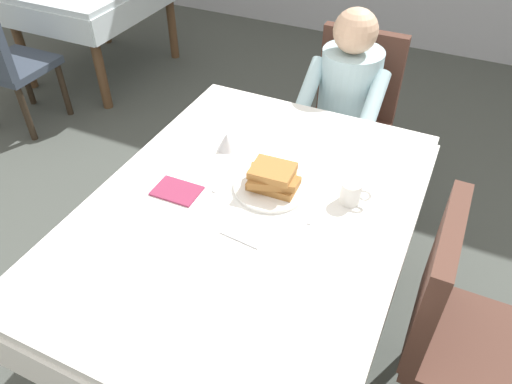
# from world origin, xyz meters

# --- Properties ---
(ground_plane) EXTENTS (14.00, 14.00, 0.00)m
(ground_plane) POSITION_xyz_m (0.00, 0.00, 0.00)
(ground_plane) COLOR #474C47
(dining_table_main) EXTENTS (1.12, 1.52, 0.74)m
(dining_table_main) POSITION_xyz_m (0.00, 0.00, 0.65)
(dining_table_main) COLOR white
(dining_table_main) RESTS_ON ground
(chair_diner) EXTENTS (0.44, 0.45, 0.93)m
(chair_diner) POSITION_xyz_m (0.06, 1.17, 0.53)
(chair_diner) COLOR #4C2D23
(chair_diner) RESTS_ON ground
(diner_person) EXTENTS (0.40, 0.43, 1.12)m
(diner_person) POSITION_xyz_m (0.06, 1.01, 0.67)
(diner_person) COLOR silver
(diner_person) RESTS_ON ground
(chair_right_side) EXTENTS (0.45, 0.44, 0.93)m
(chair_right_side) POSITION_xyz_m (0.77, 0.00, 0.53)
(chair_right_side) COLOR #4C2D23
(chair_right_side) RESTS_ON ground
(plate_breakfast) EXTENTS (0.28, 0.28, 0.02)m
(plate_breakfast) POSITION_xyz_m (0.04, 0.13, 0.75)
(plate_breakfast) COLOR white
(plate_breakfast) RESTS_ON dining_table_main
(breakfast_stack) EXTENTS (0.20, 0.18, 0.09)m
(breakfast_stack) POSITION_xyz_m (0.04, 0.13, 0.80)
(breakfast_stack) COLOR #A36B33
(breakfast_stack) RESTS_ON plate_breakfast
(cup_coffee) EXTENTS (0.11, 0.08, 0.08)m
(cup_coffee) POSITION_xyz_m (0.32, 0.19, 0.78)
(cup_coffee) COLOR white
(cup_coffee) RESTS_ON dining_table_main
(syrup_pitcher) EXTENTS (0.08, 0.08, 0.07)m
(syrup_pitcher) POSITION_xyz_m (-0.23, 0.29, 0.78)
(syrup_pitcher) COLOR silver
(syrup_pitcher) RESTS_ON dining_table_main
(fork_left_of_plate) EXTENTS (0.02, 0.18, 0.00)m
(fork_left_of_plate) POSITION_xyz_m (-0.15, 0.11, 0.74)
(fork_left_of_plate) COLOR silver
(fork_left_of_plate) RESTS_ON dining_table_main
(knife_right_of_plate) EXTENTS (0.02, 0.20, 0.00)m
(knife_right_of_plate) POSITION_xyz_m (0.23, 0.11, 0.74)
(knife_right_of_plate) COLOR silver
(knife_right_of_plate) RESTS_ON dining_table_main
(spoon_near_edge) EXTENTS (0.15, 0.03, 0.00)m
(spoon_near_edge) POSITION_xyz_m (0.05, -0.15, 0.74)
(spoon_near_edge) COLOR silver
(spoon_near_edge) RESTS_ON dining_table_main
(napkin_folded) EXTENTS (0.17, 0.12, 0.01)m
(napkin_folded) POSITION_xyz_m (-0.27, -0.03, 0.74)
(napkin_folded) COLOR #8C2D4C
(napkin_folded) RESTS_ON dining_table_main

